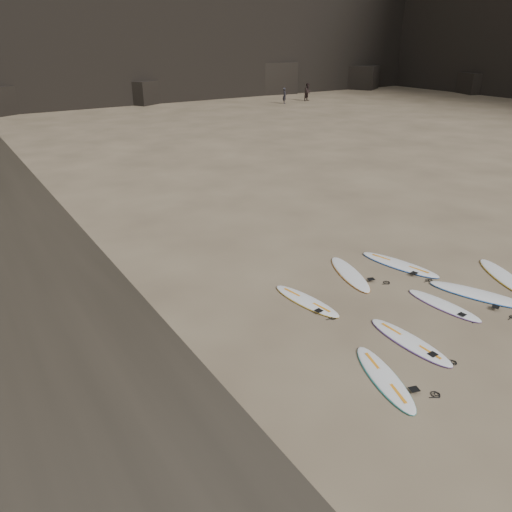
{
  "coord_description": "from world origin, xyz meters",
  "views": [
    {
      "loc": [
        -11.02,
        -7.14,
        6.88
      ],
      "look_at": [
        -4.57,
        2.93,
        1.5
      ],
      "focal_mm": 35.0,
      "sensor_mm": 36.0,
      "label": 1
    }
  ],
  "objects_px": {
    "surfboard_5": "(306,301)",
    "surfboard_6": "(350,274)",
    "person_b": "(308,92)",
    "surfboard_7": "(399,264)",
    "surfboard_0": "(384,378)",
    "surfboard_1": "(410,341)",
    "person_a": "(285,96)",
    "surfboard_4": "(505,277)",
    "surfboard_2": "(444,305)",
    "surfboard_3": "(479,294)"
  },
  "relations": [
    {
      "from": "surfboard_6",
      "to": "person_a",
      "type": "xyz_separation_m",
      "value": [
        21.91,
        34.05,
        0.75
      ]
    },
    {
      "from": "surfboard_7",
      "to": "person_a",
      "type": "height_order",
      "value": "person_a"
    },
    {
      "from": "person_a",
      "to": "surfboard_1",
      "type": "bearing_deg",
      "value": 175.14
    },
    {
      "from": "surfboard_4",
      "to": "surfboard_0",
      "type": "bearing_deg",
      "value": -141.1
    },
    {
      "from": "surfboard_0",
      "to": "person_a",
      "type": "height_order",
      "value": "person_a"
    },
    {
      "from": "surfboard_6",
      "to": "person_a",
      "type": "relative_size",
      "value": 1.6
    },
    {
      "from": "person_b",
      "to": "surfboard_7",
      "type": "bearing_deg",
      "value": -137.46
    },
    {
      "from": "surfboard_3",
      "to": "surfboard_7",
      "type": "relative_size",
      "value": 1.03
    },
    {
      "from": "surfboard_0",
      "to": "person_a",
      "type": "bearing_deg",
      "value": 74.91
    },
    {
      "from": "surfboard_1",
      "to": "surfboard_4",
      "type": "height_order",
      "value": "surfboard_4"
    },
    {
      "from": "surfboard_6",
      "to": "person_b",
      "type": "height_order",
      "value": "person_b"
    },
    {
      "from": "surfboard_2",
      "to": "person_b",
      "type": "distance_m",
      "value": 44.76
    },
    {
      "from": "surfboard_1",
      "to": "surfboard_0",
      "type": "bearing_deg",
      "value": -157.37
    },
    {
      "from": "surfboard_1",
      "to": "person_a",
      "type": "distance_m",
      "value": 44.2
    },
    {
      "from": "person_a",
      "to": "surfboard_0",
      "type": "bearing_deg",
      "value": 173.93
    },
    {
      "from": "surfboard_0",
      "to": "person_b",
      "type": "height_order",
      "value": "person_b"
    },
    {
      "from": "surfboard_5",
      "to": "surfboard_2",
      "type": "bearing_deg",
      "value": -44.41
    },
    {
      "from": "surfboard_1",
      "to": "surfboard_5",
      "type": "bearing_deg",
      "value": 105.96
    },
    {
      "from": "surfboard_3",
      "to": "surfboard_4",
      "type": "bearing_deg",
      "value": -13.84
    },
    {
      "from": "surfboard_3",
      "to": "surfboard_5",
      "type": "distance_m",
      "value": 4.98
    },
    {
      "from": "surfboard_2",
      "to": "surfboard_3",
      "type": "height_order",
      "value": "surfboard_3"
    },
    {
      "from": "surfboard_1",
      "to": "surfboard_4",
      "type": "xyz_separation_m",
      "value": [
        5.13,
        0.82,
        0.0
      ]
    },
    {
      "from": "surfboard_7",
      "to": "person_a",
      "type": "xyz_separation_m",
      "value": [
        20.1,
        34.41,
        0.75
      ]
    },
    {
      "from": "surfboard_1",
      "to": "person_b",
      "type": "bearing_deg",
      "value": 54.41
    },
    {
      "from": "surfboard_2",
      "to": "surfboard_7",
      "type": "distance_m",
      "value": 2.66
    },
    {
      "from": "surfboard_0",
      "to": "surfboard_1",
      "type": "xyz_separation_m",
      "value": [
        1.54,
        0.66,
        0.0
      ]
    },
    {
      "from": "surfboard_1",
      "to": "surfboard_4",
      "type": "distance_m",
      "value": 5.2
    },
    {
      "from": "surfboard_2",
      "to": "surfboard_3",
      "type": "relative_size",
      "value": 0.8
    },
    {
      "from": "surfboard_4",
      "to": "person_b",
      "type": "bearing_deg",
      "value": 86.32
    },
    {
      "from": "surfboard_6",
      "to": "surfboard_7",
      "type": "height_order",
      "value": "surfboard_7"
    },
    {
      "from": "surfboard_1",
      "to": "surfboard_2",
      "type": "distance_m",
      "value": 2.27
    },
    {
      "from": "surfboard_0",
      "to": "surfboard_5",
      "type": "bearing_deg",
      "value": 97.33
    },
    {
      "from": "surfboard_5",
      "to": "surfboard_6",
      "type": "bearing_deg",
      "value": 7.59
    },
    {
      "from": "surfboard_7",
      "to": "surfboard_4",
      "type": "bearing_deg",
      "value": -62.53
    },
    {
      "from": "surfboard_6",
      "to": "person_b",
      "type": "relative_size",
      "value": 1.38
    },
    {
      "from": "surfboard_6",
      "to": "surfboard_7",
      "type": "distance_m",
      "value": 1.84
    },
    {
      "from": "surfboard_6",
      "to": "person_a",
      "type": "distance_m",
      "value": 40.5
    },
    {
      "from": "surfboard_7",
      "to": "person_a",
      "type": "relative_size",
      "value": 1.71
    },
    {
      "from": "surfboard_2",
      "to": "surfboard_7",
      "type": "relative_size",
      "value": 0.82
    },
    {
      "from": "surfboard_3",
      "to": "surfboard_4",
      "type": "distance_m",
      "value": 1.66
    },
    {
      "from": "surfboard_5",
      "to": "surfboard_7",
      "type": "height_order",
      "value": "surfboard_7"
    },
    {
      "from": "surfboard_1",
      "to": "surfboard_5",
      "type": "xyz_separation_m",
      "value": [
        -0.87,
        2.94,
        -0.0
      ]
    },
    {
      "from": "surfboard_1",
      "to": "surfboard_5",
      "type": "height_order",
      "value": "surfboard_1"
    },
    {
      "from": "surfboard_6",
      "to": "person_b",
      "type": "xyz_separation_m",
      "value": [
        25.4,
        34.58,
        0.88
      ]
    },
    {
      "from": "surfboard_0",
      "to": "surfboard_1",
      "type": "bearing_deg",
      "value": 41.03
    },
    {
      "from": "surfboard_0",
      "to": "surfboard_7",
      "type": "distance_m",
      "value": 6.05
    },
    {
      "from": "surfboard_1",
      "to": "surfboard_6",
      "type": "height_order",
      "value": "surfboard_6"
    },
    {
      "from": "surfboard_6",
      "to": "surfboard_7",
      "type": "bearing_deg",
      "value": 7.48
    },
    {
      "from": "surfboard_2",
      "to": "surfboard_4",
      "type": "xyz_separation_m",
      "value": [
        2.98,
        0.11,
        0.01
      ]
    },
    {
      "from": "surfboard_0",
      "to": "surfboard_2",
      "type": "xyz_separation_m",
      "value": [
        3.69,
        1.38,
        -0.0
      ]
    }
  ]
}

